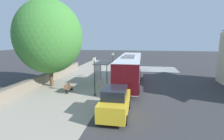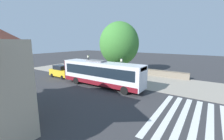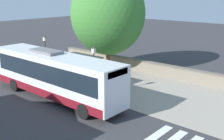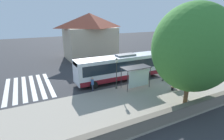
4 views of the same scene
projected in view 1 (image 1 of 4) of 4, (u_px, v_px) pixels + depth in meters
The scene contains 12 objects.
ground_plane at pixel (114, 84), 21.32m from camera, with size 120.00×120.00×0.00m, color #353538.
sidewalk_plaza at pixel (79, 82), 22.07m from camera, with size 9.00×44.00×0.02m.
crosswalk_stripes at pixel (151, 69), 31.71m from camera, with size 9.00×5.25×0.01m.
stone_wall at pixel (49, 77), 22.65m from camera, with size 0.60×20.00×1.12m.
bus at pixel (130, 69), 21.01m from camera, with size 2.59×12.06×3.55m.
bus_shelter at pixel (102, 66), 21.05m from camera, with size 1.75×3.48×2.64m.
pedestrian at pixel (120, 69), 25.88m from camera, with size 0.34×0.22×1.66m.
bench at pixel (68, 88), 17.99m from camera, with size 0.40×1.48×0.88m.
street_lamp_near at pixel (94, 72), 16.50m from camera, with size 0.28×0.28×3.90m.
street_lamp_far at pixel (113, 63), 23.03m from camera, with size 0.28×0.28×3.80m.
shade_tree at pixel (49, 37), 19.33m from camera, with size 7.39×7.39×9.71m.
parked_car_behind_bus at pixel (115, 102), 12.44m from camera, with size 1.99×4.17×2.07m.
Camera 1 is at (3.31, -20.41, 5.48)m, focal length 28.00 mm.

